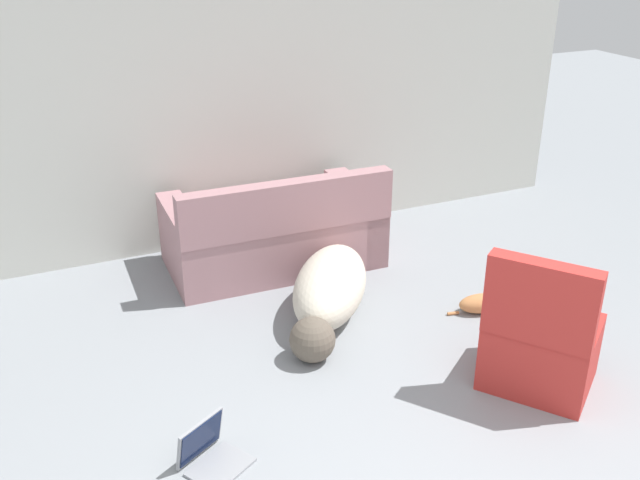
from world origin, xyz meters
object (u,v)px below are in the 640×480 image
(dog, at_px, (329,291))
(cat, at_px, (486,303))
(couch, at_px, (274,234))
(side_chair, at_px, (540,343))
(laptop_open, at_px, (209,450))

(dog, distance_m, cat, 1.16)
(couch, distance_m, dog, 0.94)
(couch, relative_size, dog, 1.24)
(dog, distance_m, side_chair, 1.50)
(cat, height_order, side_chair, side_chair)
(dog, bearing_deg, laptop_open, -11.88)
(cat, bearing_deg, side_chair, -95.44)
(dog, relative_size, laptop_open, 3.32)
(laptop_open, bearing_deg, couch, 30.52)
(dog, distance_m, laptop_open, 1.63)
(dog, bearing_deg, side_chair, 68.62)
(cat, relative_size, laptop_open, 1.28)
(cat, bearing_deg, laptop_open, -151.23)
(couch, distance_m, cat, 1.77)
(couch, xyz_separation_m, side_chair, (0.88, -2.19, 0.03))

